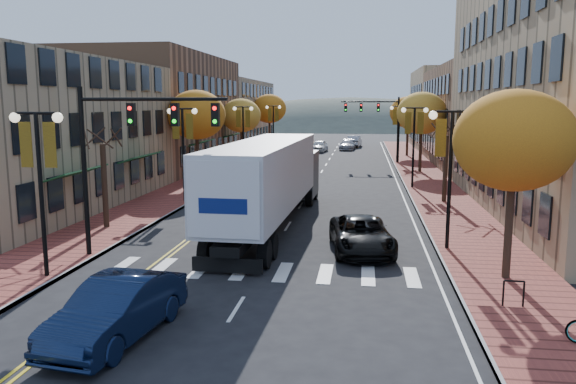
% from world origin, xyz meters
% --- Properties ---
extents(ground, '(200.00, 200.00, 0.00)m').
position_xyz_m(ground, '(0.00, 0.00, 0.00)').
color(ground, black).
rests_on(ground, ground).
extents(sidewalk_left, '(4.00, 85.00, 0.15)m').
position_xyz_m(sidewalk_left, '(-9.00, 32.50, 0.07)').
color(sidewalk_left, brown).
rests_on(sidewalk_left, ground).
extents(sidewalk_right, '(4.00, 85.00, 0.15)m').
position_xyz_m(sidewalk_right, '(9.00, 32.50, 0.07)').
color(sidewalk_right, brown).
rests_on(sidewalk_right, ground).
extents(building_left_near, '(12.00, 22.00, 9.00)m').
position_xyz_m(building_left_near, '(-17.00, 13.00, 4.50)').
color(building_left_near, '#9E8966').
rests_on(building_left_near, ground).
extents(building_left_mid, '(12.00, 24.00, 11.00)m').
position_xyz_m(building_left_mid, '(-17.00, 36.00, 5.50)').
color(building_left_mid, brown).
rests_on(building_left_mid, ground).
extents(building_left_far, '(12.00, 26.00, 9.50)m').
position_xyz_m(building_left_far, '(-17.00, 61.00, 4.75)').
color(building_left_far, '#9E8966').
rests_on(building_left_far, ground).
extents(building_right_mid, '(15.00, 24.00, 10.00)m').
position_xyz_m(building_right_mid, '(18.50, 42.00, 5.00)').
color(building_right_mid, brown).
rests_on(building_right_mid, ground).
extents(building_right_far, '(15.00, 20.00, 11.00)m').
position_xyz_m(building_right_far, '(18.50, 64.00, 5.50)').
color(building_right_far, '#9E8966').
rests_on(building_right_far, ground).
extents(tree_left_a, '(0.28, 0.28, 4.20)m').
position_xyz_m(tree_left_a, '(-9.00, 8.00, 2.25)').
color(tree_left_a, '#382619').
rests_on(tree_left_a, sidewalk_left).
extents(tree_left_b, '(4.48, 4.48, 7.21)m').
position_xyz_m(tree_left_b, '(-9.00, 24.00, 5.45)').
color(tree_left_b, '#382619').
rests_on(tree_left_b, sidewalk_left).
extents(tree_left_c, '(4.16, 4.16, 6.69)m').
position_xyz_m(tree_left_c, '(-9.00, 40.00, 5.05)').
color(tree_left_c, '#382619').
rests_on(tree_left_c, sidewalk_left).
extents(tree_left_d, '(4.61, 4.61, 7.42)m').
position_xyz_m(tree_left_d, '(-9.00, 58.00, 5.60)').
color(tree_left_d, '#382619').
rests_on(tree_left_d, sidewalk_left).
extents(tree_right_a, '(4.16, 4.16, 6.69)m').
position_xyz_m(tree_right_a, '(9.00, 2.00, 5.05)').
color(tree_right_a, '#382619').
rests_on(tree_right_a, sidewalk_right).
extents(tree_right_b, '(0.28, 0.28, 4.20)m').
position_xyz_m(tree_right_b, '(9.00, 18.00, 2.25)').
color(tree_right_b, '#382619').
rests_on(tree_right_b, sidewalk_right).
extents(tree_right_c, '(4.48, 4.48, 7.21)m').
position_xyz_m(tree_right_c, '(9.00, 34.00, 5.45)').
color(tree_right_c, '#382619').
rests_on(tree_right_c, sidewalk_right).
extents(tree_right_d, '(4.35, 4.35, 7.00)m').
position_xyz_m(tree_right_d, '(9.00, 50.00, 5.29)').
color(tree_right_d, '#382619').
rests_on(tree_right_d, sidewalk_right).
extents(lamp_left_a, '(1.96, 0.36, 6.05)m').
position_xyz_m(lamp_left_a, '(-7.50, 0.00, 4.29)').
color(lamp_left_a, black).
rests_on(lamp_left_a, ground).
extents(lamp_left_b, '(1.96, 0.36, 6.05)m').
position_xyz_m(lamp_left_b, '(-7.50, 16.00, 4.29)').
color(lamp_left_b, black).
rests_on(lamp_left_b, ground).
extents(lamp_left_c, '(1.96, 0.36, 6.05)m').
position_xyz_m(lamp_left_c, '(-7.50, 34.00, 4.29)').
color(lamp_left_c, black).
rests_on(lamp_left_c, ground).
extents(lamp_left_d, '(1.96, 0.36, 6.05)m').
position_xyz_m(lamp_left_d, '(-7.50, 52.00, 4.29)').
color(lamp_left_d, black).
rests_on(lamp_left_d, ground).
extents(lamp_right_a, '(1.96, 0.36, 6.05)m').
position_xyz_m(lamp_right_a, '(7.50, 6.00, 4.29)').
color(lamp_right_a, black).
rests_on(lamp_right_a, ground).
extents(lamp_right_b, '(1.96, 0.36, 6.05)m').
position_xyz_m(lamp_right_b, '(7.50, 24.00, 4.29)').
color(lamp_right_b, black).
rests_on(lamp_right_b, ground).
extents(lamp_right_c, '(1.96, 0.36, 6.05)m').
position_xyz_m(lamp_right_c, '(7.50, 42.00, 4.29)').
color(lamp_right_c, black).
rests_on(lamp_right_c, ground).
extents(traffic_mast_near, '(6.10, 0.35, 7.00)m').
position_xyz_m(traffic_mast_near, '(-5.48, 3.00, 4.92)').
color(traffic_mast_near, black).
rests_on(traffic_mast_near, ground).
extents(traffic_mast_far, '(6.10, 0.34, 7.00)m').
position_xyz_m(traffic_mast_far, '(5.48, 42.00, 4.92)').
color(traffic_mast_far, black).
rests_on(traffic_mast_far, ground).
extents(semi_truck, '(3.47, 18.10, 4.50)m').
position_xyz_m(semi_truck, '(-0.82, 9.74, 2.63)').
color(semi_truck, black).
rests_on(semi_truck, ground).
extents(navy_sedan, '(2.43, 5.24, 1.66)m').
position_xyz_m(navy_sedan, '(-2.69, -4.60, 0.83)').
color(navy_sedan, '#0D1834').
rests_on(navy_sedan, ground).
extents(black_suv, '(3.14, 5.63, 1.49)m').
position_xyz_m(black_suv, '(3.82, 5.44, 0.74)').
color(black_suv, black).
rests_on(black_suv, ground).
extents(car_far_white, '(2.33, 4.76, 1.56)m').
position_xyz_m(car_far_white, '(-1.91, 55.21, 0.78)').
color(car_far_white, silver).
rests_on(car_far_white, ground).
extents(car_far_silver, '(2.28, 4.97, 1.41)m').
position_xyz_m(car_far_silver, '(1.66, 59.10, 0.70)').
color(car_far_silver, '#A2A2A9').
rests_on(car_far_silver, ground).
extents(car_far_oncoming, '(2.26, 5.14, 1.64)m').
position_xyz_m(car_far_oncoming, '(2.49, 64.53, 0.82)').
color(car_far_oncoming, '#9D9CA3').
rests_on(car_far_oncoming, ground).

